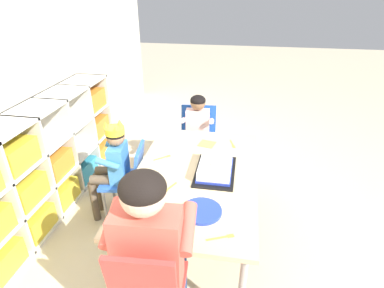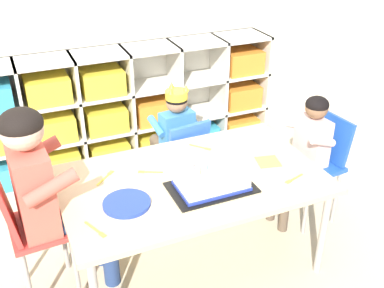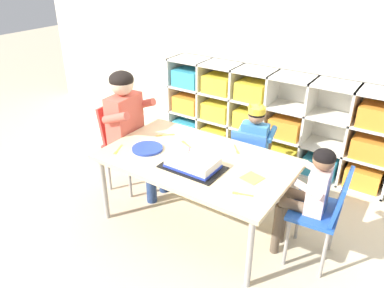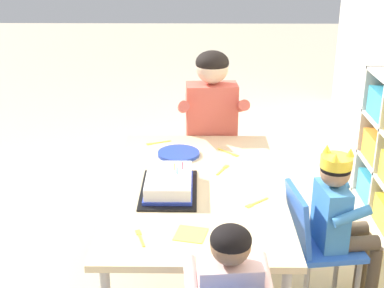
{
  "view_description": "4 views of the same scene",
  "coord_description": "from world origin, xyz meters",
  "px_view_note": "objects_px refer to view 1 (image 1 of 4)",
  "views": [
    {
      "loc": [
        -1.71,
        -0.27,
        1.69
      ],
      "look_at": [
        -0.0,
        0.02,
        0.79
      ],
      "focal_mm": 29.0,
      "sensor_mm": 36.0,
      "label": 1
    },
    {
      "loc": [
        -0.79,
        -1.84,
        1.85
      ],
      "look_at": [
        -0.01,
        -0.02,
        0.77
      ],
      "focal_mm": 43.54,
      "sensor_mm": 36.0,
      "label": 2
    },
    {
      "loc": [
        1.27,
        -1.94,
        1.86
      ],
      "look_at": [
        -0.04,
        -0.0,
        0.66
      ],
      "focal_mm": 35.34,
      "sensor_mm": 36.0,
      "label": 3
    },
    {
      "loc": [
        2.34,
        0.01,
        1.71
      ],
      "look_at": [
        0.08,
        -0.02,
        0.8
      ],
      "focal_mm": 51.35,
      "sensor_mm": 36.0,
      "label": 4
    }
  ],
  "objects_px": {
    "fork_at_table_front_edge": "(163,157)",
    "fork_scattered_mid_table": "(222,237)",
    "child_with_crown": "(113,161)",
    "fork_by_napkin": "(153,210)",
    "birthday_cake_on_tray": "(215,168)",
    "paper_plate_stack": "(202,211)",
    "classroom_chair_blue": "(129,177)",
    "adult_helper_seated": "(151,239)",
    "activity_table": "(195,179)",
    "fork_near_child_seat": "(233,144)",
    "classroom_chair_guest_side": "(198,135)",
    "guest_at_table_side": "(197,129)",
    "fork_beside_plate_stack": "(169,188)"
  },
  "relations": [
    {
      "from": "activity_table",
      "to": "fork_near_child_seat",
      "type": "bearing_deg",
      "value": -25.46
    },
    {
      "from": "adult_helper_seated",
      "to": "birthday_cake_on_tray",
      "type": "xyz_separation_m",
      "value": [
        0.75,
        -0.22,
        -0.05
      ]
    },
    {
      "from": "classroom_chair_blue",
      "to": "adult_helper_seated",
      "type": "height_order",
      "value": "adult_helper_seated"
    },
    {
      "from": "activity_table",
      "to": "child_with_crown",
      "type": "bearing_deg",
      "value": 76.63
    },
    {
      "from": "adult_helper_seated",
      "to": "fork_near_child_seat",
      "type": "xyz_separation_m",
      "value": [
        1.16,
        -0.31,
        -0.08
      ]
    },
    {
      "from": "child_with_crown",
      "to": "fork_by_napkin",
      "type": "relative_size",
      "value": 7.06
    },
    {
      "from": "classroom_chair_blue",
      "to": "fork_beside_plate_stack",
      "type": "height_order",
      "value": "classroom_chair_blue"
    },
    {
      "from": "paper_plate_stack",
      "to": "fork_scattered_mid_table",
      "type": "distance_m",
      "value": 0.22
    },
    {
      "from": "child_with_crown",
      "to": "guest_at_table_side",
      "type": "xyz_separation_m",
      "value": [
        0.63,
        -0.54,
        0.02
      ]
    },
    {
      "from": "adult_helper_seated",
      "to": "guest_at_table_side",
      "type": "distance_m",
      "value": 1.48
    },
    {
      "from": "activity_table",
      "to": "fork_at_table_front_edge",
      "type": "height_order",
      "value": "fork_at_table_front_edge"
    },
    {
      "from": "fork_at_table_front_edge",
      "to": "birthday_cake_on_tray",
      "type": "bearing_deg",
      "value": 121.86
    },
    {
      "from": "fork_by_napkin",
      "to": "classroom_chair_guest_side",
      "type": "bearing_deg",
      "value": 133.47
    },
    {
      "from": "activity_table",
      "to": "fork_at_table_front_edge",
      "type": "relative_size",
      "value": 11.83
    },
    {
      "from": "guest_at_table_side",
      "to": "fork_at_table_front_edge",
      "type": "xyz_separation_m",
      "value": [
        -0.61,
        0.16,
        0.03
      ]
    },
    {
      "from": "paper_plate_stack",
      "to": "fork_scattered_mid_table",
      "type": "bearing_deg",
      "value": -143.62
    },
    {
      "from": "fork_by_napkin",
      "to": "child_with_crown",
      "type": "bearing_deg",
      "value": 176.47
    },
    {
      "from": "fork_scattered_mid_table",
      "to": "fork_beside_plate_stack",
      "type": "relative_size",
      "value": 1.12
    },
    {
      "from": "classroom_chair_blue",
      "to": "fork_scattered_mid_table",
      "type": "bearing_deg",
      "value": 39.46
    },
    {
      "from": "child_with_crown",
      "to": "classroom_chair_guest_side",
      "type": "xyz_separation_m",
      "value": [
        0.73,
        -0.53,
        -0.09
      ]
    },
    {
      "from": "adult_helper_seated",
      "to": "fork_scattered_mid_table",
      "type": "distance_m",
      "value": 0.36
    },
    {
      "from": "fork_at_table_front_edge",
      "to": "fork_scattered_mid_table",
      "type": "bearing_deg",
      "value": 83.69
    },
    {
      "from": "classroom_chair_guest_side",
      "to": "child_with_crown",
      "type": "bearing_deg",
      "value": -131.36
    },
    {
      "from": "adult_helper_seated",
      "to": "fork_at_table_front_edge",
      "type": "bearing_deg",
      "value": -82.47
    },
    {
      "from": "activity_table",
      "to": "adult_helper_seated",
      "type": "xyz_separation_m",
      "value": [
        -0.7,
        0.09,
        0.13
      ]
    },
    {
      "from": "classroom_chair_blue",
      "to": "guest_at_table_side",
      "type": "bearing_deg",
      "value": 136.85
    },
    {
      "from": "fork_at_table_front_edge",
      "to": "fork_scattered_mid_table",
      "type": "distance_m",
      "value": 0.87
    },
    {
      "from": "activity_table",
      "to": "birthday_cake_on_tray",
      "type": "height_order",
      "value": "birthday_cake_on_tray"
    },
    {
      "from": "birthday_cake_on_tray",
      "to": "paper_plate_stack",
      "type": "height_order",
      "value": "birthday_cake_on_tray"
    },
    {
      "from": "classroom_chair_blue",
      "to": "fork_at_table_front_edge",
      "type": "bearing_deg",
      "value": 83.84
    },
    {
      "from": "paper_plate_stack",
      "to": "fork_beside_plate_stack",
      "type": "bearing_deg",
      "value": 51.23
    },
    {
      "from": "adult_helper_seated",
      "to": "classroom_chair_guest_side",
      "type": "height_order",
      "value": "adult_helper_seated"
    },
    {
      "from": "child_with_crown",
      "to": "guest_at_table_side",
      "type": "bearing_deg",
      "value": 131.42
    },
    {
      "from": "birthday_cake_on_tray",
      "to": "paper_plate_stack",
      "type": "relative_size",
      "value": 1.86
    },
    {
      "from": "paper_plate_stack",
      "to": "fork_scattered_mid_table",
      "type": "xyz_separation_m",
      "value": [
        -0.17,
        -0.13,
        -0.01
      ]
    },
    {
      "from": "classroom_chair_blue",
      "to": "paper_plate_stack",
      "type": "xyz_separation_m",
      "value": [
        -0.54,
        -0.64,
        0.2
      ]
    },
    {
      "from": "adult_helper_seated",
      "to": "paper_plate_stack",
      "type": "relative_size",
      "value": 4.66
    },
    {
      "from": "classroom_chair_blue",
      "to": "fork_scattered_mid_table",
      "type": "relative_size",
      "value": 4.5
    },
    {
      "from": "adult_helper_seated",
      "to": "classroom_chair_guest_side",
      "type": "xyz_separation_m",
      "value": [
        1.58,
        0.03,
        -0.23
      ]
    },
    {
      "from": "fork_near_child_seat",
      "to": "child_with_crown",
      "type": "bearing_deg",
      "value": 92.6
    },
    {
      "from": "classroom_chair_blue",
      "to": "classroom_chair_guest_side",
      "type": "bearing_deg",
      "value": 141.45
    },
    {
      "from": "classroom_chair_guest_side",
      "to": "fork_at_table_front_edge",
      "type": "xyz_separation_m",
      "value": [
        -0.71,
        0.15,
        0.15
      ]
    },
    {
      "from": "guest_at_table_side",
      "to": "fork_scattered_mid_table",
      "type": "bearing_deg",
      "value": -81.08
    },
    {
      "from": "adult_helper_seated",
      "to": "fork_scattered_mid_table",
      "type": "height_order",
      "value": "adult_helper_seated"
    },
    {
      "from": "activity_table",
      "to": "classroom_chair_blue",
      "type": "distance_m",
      "value": 0.59
    },
    {
      "from": "child_with_crown",
      "to": "fork_by_napkin",
      "type": "height_order",
      "value": "child_with_crown"
    },
    {
      "from": "fork_scattered_mid_table",
      "to": "fork_at_table_front_edge",
      "type": "bearing_deg",
      "value": -78.93
    },
    {
      "from": "classroom_chair_guest_side",
      "to": "guest_at_table_side",
      "type": "bearing_deg",
      "value": -90.0
    },
    {
      "from": "adult_helper_seated",
      "to": "paper_plate_stack",
      "type": "height_order",
      "value": "adult_helper_seated"
    },
    {
      "from": "child_with_crown",
      "to": "paper_plate_stack",
      "type": "xyz_separation_m",
      "value": [
        -0.53,
        -0.75,
        0.06
      ]
    }
  ]
}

